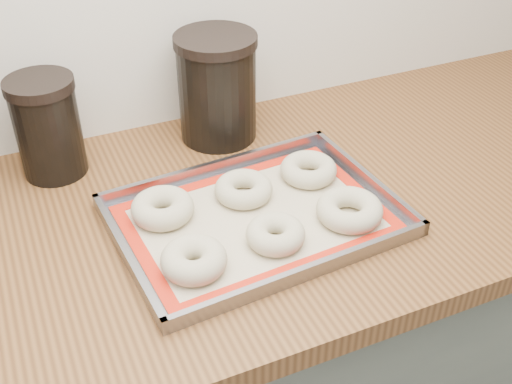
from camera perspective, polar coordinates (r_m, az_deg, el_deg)
name	(u,v)px	position (r m, az deg, el deg)	size (l,w,h in m)	color
countertop	(164,231)	(1.10, -8.14, -3.46)	(3.06, 0.68, 0.04)	brown
baking_tray	(256,218)	(1.07, 0.00, -2.30)	(0.48, 0.36, 0.03)	gray
baking_mat	(256,219)	(1.07, 0.00, -2.38)	(0.44, 0.32, 0.00)	#C6B793
bagel_front_left	(194,260)	(0.97, -5.55, -6.01)	(0.10, 0.10, 0.04)	#C0B694
bagel_front_mid	(276,234)	(1.02, 1.75, -3.76)	(0.09, 0.09, 0.04)	#C0B694
bagel_front_right	(350,210)	(1.08, 8.31, -1.58)	(0.11, 0.11, 0.04)	#C0B694
bagel_back_left	(163,208)	(1.08, -8.31, -1.42)	(0.11, 0.11, 0.04)	#C0B694
bagel_back_mid	(244,189)	(1.11, -1.11, 0.27)	(0.10, 0.10, 0.03)	#C0B694
bagel_back_right	(308,170)	(1.17, 4.69, 2.00)	(0.10, 0.10, 0.03)	#C0B694
canister_mid	(48,127)	(1.21, -18.03, 5.53)	(0.12, 0.12, 0.19)	black
canister_right	(217,87)	(1.26, -3.48, 9.27)	(0.16, 0.16, 0.21)	black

